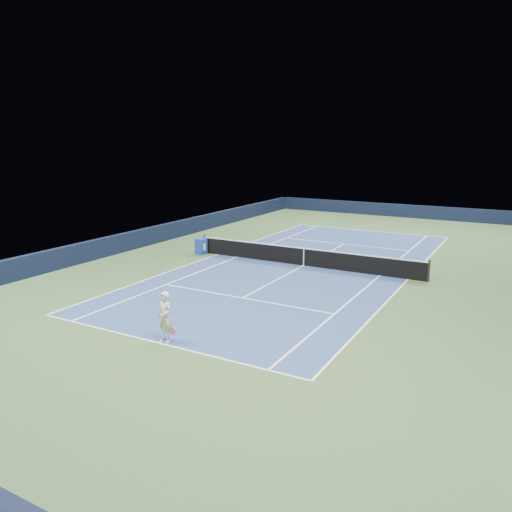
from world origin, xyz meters
The scene contains 18 objects.
ground centered at (0.00, 0.00, 0.00)m, with size 40.00×40.00×0.00m, color #334E2B.
wall_far centered at (0.00, 19.82, 0.55)m, with size 22.00×0.35×1.10m, color black.
wall_left centered at (-10.82, 0.00, 0.55)m, with size 0.35×40.00×1.10m, color #101832.
court_surface centered at (0.00, 0.00, 0.00)m, with size 10.97×23.77×0.01m, color navy.
baseline_far centered at (0.00, 11.88, 0.01)m, with size 10.97×0.08×0.00m, color white.
baseline_near centered at (0.00, -11.88, 0.01)m, with size 10.97×0.08×0.00m, color white.
sideline_doubles_right centered at (5.49, 0.00, 0.01)m, with size 0.08×23.77×0.00m, color white.
sideline_doubles_left centered at (-5.49, 0.00, 0.01)m, with size 0.08×23.77×0.00m, color white.
sideline_singles_right centered at (4.12, 0.00, 0.01)m, with size 0.08×23.77×0.00m, color white.
sideline_singles_left centered at (-4.12, 0.00, 0.01)m, with size 0.08×23.77×0.00m, color white.
service_line_far centered at (0.00, 6.40, 0.01)m, with size 8.23×0.08×0.00m, color white.
service_line_near centered at (0.00, -6.40, 0.01)m, with size 8.23×0.08×0.00m, color white.
center_service_line centered at (0.00, 0.00, 0.01)m, with size 0.08×12.80×0.00m, color white.
center_mark_far centered at (0.00, 11.73, 0.01)m, with size 0.08×0.30×0.00m, color white.
center_mark_near centered at (0.00, -11.73, 0.01)m, with size 0.08×0.30×0.00m, color white.
tennis_net centered at (0.00, 0.00, 0.50)m, with size 12.90×0.10×1.07m.
sponsor_cube centered at (-6.40, -0.35, 0.45)m, with size 0.64×0.59×0.91m.
tennis_player centered at (0.14, -11.64, 0.86)m, with size 0.82×1.31×2.57m.
Camera 1 is at (10.32, -23.74, 6.56)m, focal length 35.00 mm.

